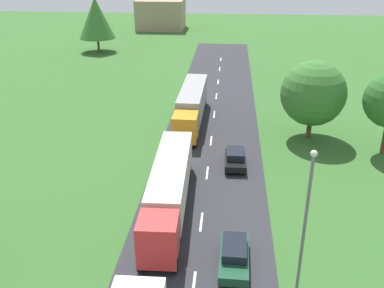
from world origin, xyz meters
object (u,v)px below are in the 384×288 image
object	(u,v)px
car_fourth	(235,158)
lamppost_second	(306,219)
car_third	(234,255)
tree_birch	(96,18)
truck_second	(169,187)
tree_maple	(313,93)
truck_third	(192,104)
distant_building	(161,14)

from	to	relation	value
car_fourth	lamppost_second	size ratio (longest dim) A/B	0.44
car_fourth	lamppost_second	xyz separation A→B (m)	(3.53, -15.66, 4.22)
car_third	car_fourth	bearing A→B (deg)	89.58
lamppost_second	tree_birch	bearing A→B (deg)	115.58
truck_second	tree_maple	size ratio (longest dim) A/B	1.80
truck_third	tree_birch	bearing A→B (deg)	120.77
lamppost_second	tree_birch	world-z (taller)	tree_birch
truck_third	car_fourth	world-z (taller)	truck_third
truck_third	tree_maple	world-z (taller)	tree_maple
truck_second	distant_building	xyz separation A→B (m)	(-13.08, 80.61, 1.35)
car_fourth	car_third	bearing A→B (deg)	-90.42
truck_third	car_fourth	distance (m)	11.78
car_third	lamppost_second	xyz separation A→B (m)	(3.63, -2.03, 4.21)
car_fourth	tree_birch	world-z (taller)	tree_birch
car_fourth	tree_maple	bearing A→B (deg)	43.87
car_fourth	tree_birch	xyz separation A→B (m)	(-26.00, 46.01, 5.47)
tree_birch	distant_building	distance (m)	28.09
tree_birch	tree_maple	xyz separation A→B (m)	(33.69, -38.62, -1.46)
car_third	car_fourth	xyz separation A→B (m)	(0.10, 13.63, -0.01)
lamppost_second	tree_birch	xyz separation A→B (m)	(-29.52, 61.67, 1.25)
truck_third	tree_birch	world-z (taller)	tree_birch
tree_maple	distant_building	xyz separation A→B (m)	(-25.71, 65.40, -1.39)
distant_building	tree_maple	bearing A→B (deg)	-68.54
lamppost_second	truck_second	bearing A→B (deg)	137.19
truck_second	truck_third	distance (m)	18.43
car_third	tree_birch	size ratio (longest dim) A/B	0.46
tree_birch	distant_building	world-z (taller)	tree_birch
truck_second	lamppost_second	size ratio (longest dim) A/B	1.60
truck_second	tree_birch	bearing A→B (deg)	111.36
truck_third	car_third	size ratio (longest dim) A/B	3.14
lamppost_second	tree_maple	size ratio (longest dim) A/B	1.12
car_fourth	lamppost_second	bearing A→B (deg)	-77.31
car_third	distant_building	distance (m)	88.31
truck_third	tree_maple	distance (m)	13.29
tree_birch	tree_maple	world-z (taller)	tree_birch
truck_third	car_third	xyz separation A→B (m)	(4.83, -24.25, -1.34)
truck_second	distant_building	distance (m)	81.68
car_fourth	tree_birch	bearing A→B (deg)	119.47
truck_third	distant_building	distance (m)	63.56
car_third	distant_building	size ratio (longest dim) A/B	0.41
tree_birch	distant_building	bearing A→B (deg)	73.42
truck_third	truck_second	bearing A→B (deg)	-90.06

